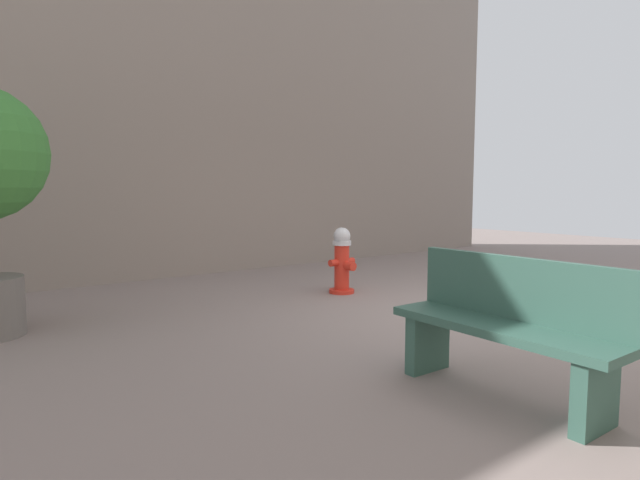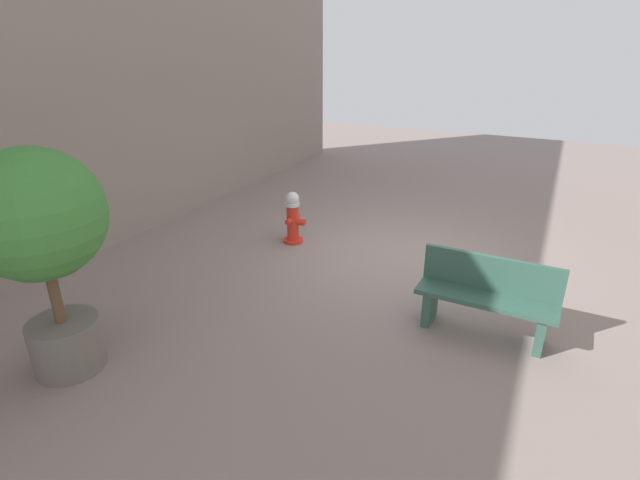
# 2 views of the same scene
# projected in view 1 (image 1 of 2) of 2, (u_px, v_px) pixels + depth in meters

# --- Properties ---
(ground_plane) EXTENTS (23.40, 23.40, 0.00)m
(ground_plane) POSITION_uv_depth(u_px,v_px,m) (465.00, 315.00, 5.85)
(ground_plane) COLOR gray
(building_facade_right) EXTENTS (0.70, 18.00, 7.92)m
(building_facade_right) POSITION_uv_depth(u_px,v_px,m) (89.00, 19.00, 7.68)
(building_facade_right) COLOR gray
(building_facade_right) RESTS_ON ground_plane
(fire_hydrant) EXTENTS (0.41, 0.43, 0.91)m
(fire_hydrant) POSITION_uv_depth(u_px,v_px,m) (342.00, 260.00, 7.09)
(fire_hydrant) COLOR red
(fire_hydrant) RESTS_ON ground_plane
(bench_near) EXTENTS (1.62, 0.48, 0.95)m
(bench_near) POSITION_uv_depth(u_px,v_px,m) (506.00, 325.00, 3.52)
(bench_near) COLOR #33594C
(bench_near) RESTS_ON ground_plane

